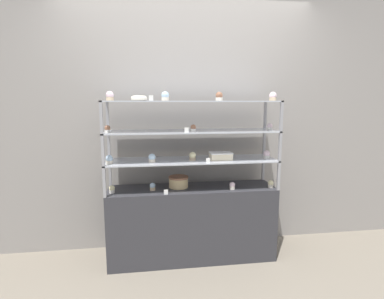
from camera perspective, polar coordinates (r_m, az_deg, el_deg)
name	(u,v)px	position (r m, az deg, el deg)	size (l,w,h in m)	color
ground_plane	(192,257)	(3.12, 0.00, -19.75)	(20.00, 20.00, 0.00)	gray
back_wall	(187,122)	(3.08, -0.91, 5.30)	(8.00, 0.05, 2.60)	gray
display_base	(192,223)	(2.96, 0.00, -13.80)	(1.57, 0.40, 0.70)	#333338
display_riser_lower	(192,161)	(2.79, 0.00, -2.25)	(1.57, 0.40, 0.27)	#99999E
display_riser_middle	(192,132)	(2.75, 0.00, 3.30)	(1.57, 0.40, 0.27)	#99999E
display_riser_upper	(192,102)	(2.73, 0.00, 8.95)	(1.57, 0.40, 0.27)	#99999E
layer_cake_centerpiece	(178,182)	(2.85, -2.59, -6.16)	(0.19, 0.19, 0.10)	#DBBC84
sheet_cake_frosted	(221,156)	(2.79, 5.51, -1.24)	(0.20, 0.13, 0.07)	beige
cupcake_0	(112,189)	(2.77, -15.02, -7.32)	(0.05, 0.05, 0.07)	white
cupcake_1	(153,187)	(2.78, -7.52, -7.03)	(0.05, 0.05, 0.07)	#CCB28C
cupcake_2	(232,186)	(2.81, 7.67, -6.86)	(0.05, 0.05, 0.07)	beige
cupcake_3	(271,184)	(2.94, 14.75, -6.37)	(0.05, 0.05, 0.07)	beige
price_tag_0	(166,192)	(2.64, -4.98, -8.09)	(0.04, 0.00, 0.04)	white
cupcake_4	(109,160)	(2.68, -15.48, -1.88)	(0.06, 0.06, 0.08)	beige
cupcake_5	(152,158)	(2.67, -7.62, -1.65)	(0.06, 0.06, 0.08)	beige
cupcake_6	(193,156)	(2.74, 0.15, -1.31)	(0.06, 0.06, 0.08)	#CCB28C
cupcake_7	(267,155)	(2.92, 14.03, -0.94)	(0.06, 0.06, 0.08)	white
price_tag_1	(208,161)	(2.62, 3.08, -2.12)	(0.04, 0.00, 0.04)	white
cupcake_8	(108,129)	(2.66, -15.80, 3.77)	(0.05, 0.05, 0.06)	white
cupcake_9	(193,128)	(2.66, 0.16, 4.10)	(0.05, 0.05, 0.06)	white
cupcake_10	(270,127)	(2.90, 14.60, 4.22)	(0.05, 0.05, 0.06)	white
price_tag_2	(187,130)	(2.55, -1.04, 3.72)	(0.04, 0.00, 0.04)	white
cupcake_11	(110,96)	(2.64, -15.38, 9.78)	(0.06, 0.06, 0.08)	#CCB28C
cupcake_12	(165,96)	(2.62, -5.13, 10.07)	(0.06, 0.06, 0.08)	beige
cupcake_13	(219,96)	(2.72, 5.19, 10.03)	(0.06, 0.06, 0.08)	beige
cupcake_14	(273,96)	(2.82, 15.16, 9.72)	(0.06, 0.06, 0.08)	#CCB28C
price_tag_3	(151,98)	(2.53, -7.82, 9.72)	(0.04, 0.00, 0.04)	white
donut_glazed	(139,98)	(2.71, -10.06, 9.61)	(0.14, 0.14, 0.04)	#EFE5CC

